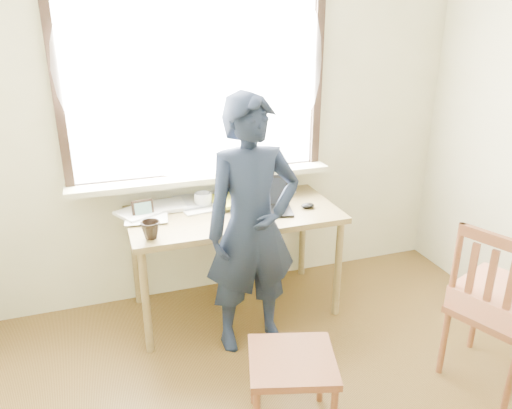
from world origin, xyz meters
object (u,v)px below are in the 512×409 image
object	(u,v)px
laptop	(267,202)
mug_dark	(151,230)
desk	(234,222)
work_chair	(292,369)
mug_white	(203,200)
person	(252,227)
side_chair	(499,302)

from	to	relation	value
laptop	mug_dark	xyz separation A→B (m)	(-0.81, -0.20, 0.00)
desk	work_chair	world-z (taller)	desk
mug_white	person	size ratio (longest dim) A/B	0.08
person	side_chair	bearing A→B (deg)	-34.91
desk	mug_dark	bearing A→B (deg)	-157.93
desk	mug_dark	xyz separation A→B (m)	(-0.58, -0.24, 0.13)
laptop	mug_dark	size ratio (longest dim) A/B	3.16
laptop	side_chair	distance (m)	1.53
work_chair	person	distance (m)	0.88
laptop	mug_white	xyz separation A→B (m)	(-0.40, 0.20, -0.00)
person	laptop	bearing A→B (deg)	56.13
mug_white	work_chair	distance (m)	1.40
laptop	side_chair	world-z (taller)	side_chair
work_chair	side_chair	bearing A→B (deg)	-1.04
mug_dark	work_chair	xyz separation A→B (m)	(0.54, -0.92, -0.44)
desk	mug_dark	distance (m)	0.64
side_chair	person	bearing A→B (deg)	146.62
desk	side_chair	world-z (taller)	side_chair
desk	mug_dark	world-z (taller)	mug_dark
side_chair	mug_dark	bearing A→B (deg)	152.11
laptop	person	world-z (taller)	person
mug_dark	work_chair	size ratio (longest dim) A/B	0.22
mug_dark	side_chair	size ratio (longest dim) A/B	0.12
work_chair	person	world-z (taller)	person
laptop	person	size ratio (longest dim) A/B	0.23
mug_dark	laptop	bearing A→B (deg)	13.97
work_chair	side_chair	xyz separation A→B (m)	(1.24, -0.02, 0.15)
desk	laptop	size ratio (longest dim) A/B	3.85
mug_white	mug_dark	world-z (taller)	mug_dark
mug_white	person	bearing A→B (deg)	-72.66
mug_dark	side_chair	distance (m)	2.04
mug_white	side_chair	size ratio (longest dim) A/B	0.13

